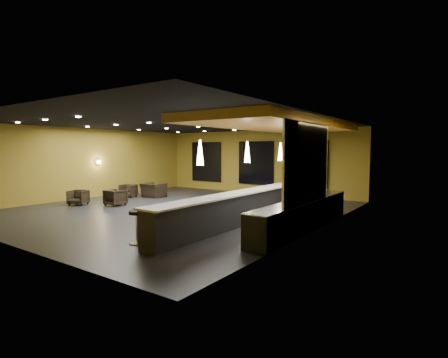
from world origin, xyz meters
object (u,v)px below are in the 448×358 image
Objects in this scene: bar_counter at (239,209)px; pendant_1 at (247,152)px; staff_b at (311,191)px; armchair_a at (78,198)px; staff_a at (300,194)px; armchair_c at (128,191)px; prep_counter at (303,215)px; bar_stool_2 at (220,208)px; bar_stool_3 at (244,199)px; armchair_d at (153,190)px; column at (297,166)px; bar_stool_1 at (186,216)px; pendant_2 at (280,152)px; armchair_b at (116,197)px; pendant_0 at (200,153)px; bar_stool_4 at (268,196)px; staff_c at (318,193)px.

pendant_1 is (0.00, 0.50, 1.85)m from bar_counter.
staff_b reaches higher than armchair_a.
staff_a is 2.15× the size of armchair_c.
prep_counter is 2.76m from bar_stool_2.
bar_stool_3 is at bearing 116.51° from bar_counter.
staff_b is 3.74m from bar_stool_2.
armchair_d is 1.45× the size of bar_stool_2.
column is at bearing 140.73° from staff_a.
pendant_2 is at bearing 81.42° from bar_stool_1.
bar_counter is at bearing -90.00° from pendant_2.
pendant_2 is 8.45m from armchair_c.
armchair_b is 5.78m from bar_stool_2.
prep_counter is 8.26× the size of armchair_a.
bar_counter reaches higher than bar_stool_2.
column is 4.59× the size of bar_stool_2.
pendant_0 is 0.96× the size of armchair_a.
armchair_b is at bearing -164.82° from bar_stool_3.
bar_stool_2 is at bearing -168.12° from prep_counter.
prep_counter is 10.32m from armchair_c.
prep_counter is 3.88m from bar_stool_4.
pendant_1 is 6.79m from armchair_b.
staff_b is (1.24, -1.49, -0.87)m from column.
bar_stool_1 is (7.22, -1.09, 0.14)m from armchair_a.
pendant_0 reaches higher than bar_stool_3.
bar_stool_4 is (7.26, 4.01, 0.18)m from armchair_a.
bar_counter is 11.43× the size of pendant_1.
bar_stool_2 is (-0.70, -0.07, -0.01)m from bar_counter.
armchair_c is (-9.41, -0.87, -0.54)m from staff_b.
staff_a is 0.90m from staff_c.
column is 2.45m from staff_a.
pendant_2 is 0.81× the size of bar_stool_3.
pendant_0 is 1.00× the size of pendant_2.
bar_counter reaches higher than armchair_b.
armchair_a is (-7.95, -1.21, -2.02)m from pendant_1.
staff_c is at bearing 67.83° from bar_stool_1.
pendant_1 is 2.30m from bar_stool_3.
bar_stool_3 is at bearing 102.79° from pendant_0.
staff_a is at bearing -162.43° from armchair_b.
staff_b is at bearing 106.26° from prep_counter.
staff_b is at bearing 68.19° from bar_stool_1.
prep_counter is at bearing -29.96° from armchair_c.
staff_a is 2.01× the size of armchair_b.
bar_counter is 2.72m from pendant_0.
bar_stool_4 reaches higher than armchair_d.
pendant_1 reaches higher than bar_stool_1.
pendant_0 is 7.11m from armchair_b.
bar_stool_1 is at bearing -35.68° from armchair_a.
bar_stool_3 is (-0.11, 3.47, 0.08)m from bar_stool_1.
armchair_c is 0.66× the size of armchair_d.
pendant_0 is at bearing -90.00° from pendant_1.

